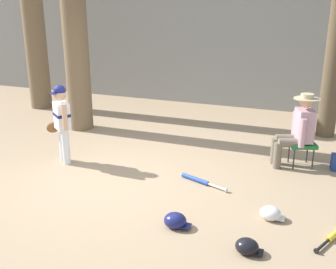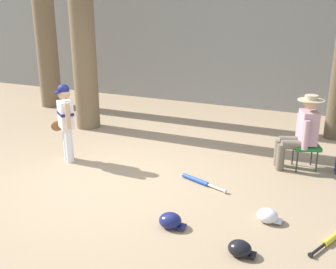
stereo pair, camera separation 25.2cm
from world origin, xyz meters
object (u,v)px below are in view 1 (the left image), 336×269
at_px(batting_helmet_navy, 175,221).
at_px(batting_helmet_white, 271,213).
at_px(tree_far_left, 33,13).
at_px(batting_helmet_black, 247,247).
at_px(seated_spectator, 297,128).
at_px(folding_stool, 302,145).
at_px(bat_blue_youth, 198,180).
at_px(young_ballplayer, 61,119).
at_px(bat_yellow_trainer, 335,235).

xyz_separation_m(batting_helmet_navy, batting_helmet_white, (1.02, 0.60, -0.00)).
xyz_separation_m(tree_far_left, batting_helmet_black, (6.18, -4.37, -2.26)).
xyz_separation_m(tree_far_left, batting_helmet_white, (6.31, -3.57, -2.25)).
bearing_deg(seated_spectator, folding_stool, 20.18).
height_order(seated_spectator, tree_far_left, tree_far_left).
bearing_deg(tree_far_left, bat_blue_youth, -29.22).
relative_size(seated_spectator, tree_far_left, 0.21).
bearing_deg(young_ballplayer, tree_far_left, 133.96).
bearing_deg(folding_stool, young_ballplayer, -160.77).
xyz_separation_m(tree_far_left, bat_yellow_trainer, (7.04, -3.71, -2.30)).
distance_m(bat_yellow_trainer, batting_helmet_black, 1.09).
xyz_separation_m(young_ballplayer, bat_blue_youth, (2.33, 0.05, -0.71)).
xyz_separation_m(bat_yellow_trainer, batting_helmet_navy, (-1.75, -0.46, 0.05)).
height_order(young_ballplayer, batting_helmet_navy, young_ballplayer).
xyz_separation_m(folding_stool, bat_blue_youth, (-1.34, -1.23, -0.33)).
bearing_deg(folding_stool, batting_helmet_navy, -116.05).
xyz_separation_m(folding_stool, seated_spectator, (-0.09, -0.03, 0.28)).
height_order(young_ballplayer, seated_spectator, young_ballplayer).
bearing_deg(folding_stool, batting_helmet_black, -97.08).
bearing_deg(young_ballplayer, bat_blue_youth, 1.34).
bearing_deg(young_ballplayer, folding_stool, 19.23).
height_order(bat_blue_youth, batting_helmet_black, batting_helmet_black).
xyz_separation_m(seated_spectator, bat_yellow_trainer, (0.62, -2.01, -0.61)).
bearing_deg(young_ballplayer, batting_helmet_black, -23.09).
bearing_deg(batting_helmet_black, bat_yellow_trainer, 37.48).
distance_m(young_ballplayer, batting_helmet_white, 3.59).
distance_m(bat_yellow_trainer, bat_blue_youth, 2.04).
bearing_deg(bat_blue_youth, batting_helmet_white, -30.70).
bearing_deg(batting_helmet_navy, young_ballplayer, 153.49).
distance_m(young_ballplayer, batting_helmet_navy, 2.82).
distance_m(seated_spectator, tree_far_left, 6.86).
xyz_separation_m(folding_stool, tree_far_left, (-6.52, 1.67, 1.97)).
relative_size(young_ballplayer, batting_helmet_navy, 4.04).
relative_size(folding_stool, bat_blue_youth, 0.66).
relative_size(folding_stool, tree_far_left, 0.09).
bearing_deg(bat_yellow_trainer, folding_stool, 104.44).
xyz_separation_m(tree_far_left, batting_helmet_navy, (5.29, -4.17, -2.25)).
bearing_deg(bat_yellow_trainer, batting_helmet_black, -142.52).
height_order(folding_stool, batting_helmet_white, folding_stool).
bearing_deg(young_ballplayer, bat_yellow_trainer, -10.29).
distance_m(seated_spectator, bat_yellow_trainer, 2.19).
bearing_deg(bat_yellow_trainer, young_ballplayer, 169.71).
relative_size(bat_blue_youth, batting_helmet_black, 2.60).
distance_m(bat_yellow_trainer, batting_helmet_navy, 1.81).
xyz_separation_m(young_ballplayer, batting_helmet_black, (3.34, -1.42, -0.67)).
height_order(bat_yellow_trainer, bat_blue_youth, same).
bearing_deg(bat_blue_youth, bat_yellow_trainer, -23.59).
relative_size(folding_stool, bat_yellow_trainer, 0.74).
bearing_deg(batting_helmet_navy, bat_blue_youth, 95.34).
relative_size(seated_spectator, batting_helmet_navy, 3.72).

